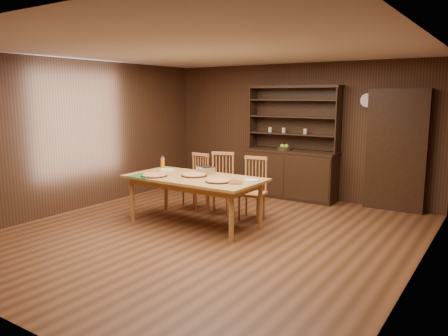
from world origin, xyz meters
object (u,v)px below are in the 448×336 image
Objects in this scene: dining_table at (194,181)px; chair_right at (254,186)px; chair_center at (221,180)px; china_hutch at (291,168)px; chair_left at (197,179)px; juice_bottle at (163,162)px.

chair_right is (0.59, 0.81, -0.15)m from dining_table.
chair_center is at bearing 167.72° from chair_right.
chair_right is at bearing -21.62° from chair_center.
china_hutch reaches higher than chair_right.
chair_left reaches higher than dining_table.
dining_table is at bearing -51.72° from chair_left.
chair_left is at bearing 124.39° from dining_table.
chair_right is 1.65m from juice_bottle.
juice_bottle is (-1.45, -2.09, 0.25)m from china_hutch.
dining_table is at bearing -102.29° from chair_center.
china_hutch is at bearing 60.46° from chair_left.
china_hutch is 2.12× the size of chair_center.
china_hutch is 2.51m from dining_table.
dining_table is 2.07× the size of chair_center.
chair_left is 4.67× the size of juice_bottle.
dining_table is at bearing -21.20° from juice_bottle.
china_hutch is 1.93m from chair_left.
chair_right is (0.11, -1.65, -0.06)m from china_hutch.
china_hutch is at bearing 85.75° from chair_right.
chair_left is at bearing 51.14° from juice_bottle.
chair_center reaches higher than chair_left.
chair_left is at bearing -123.43° from china_hutch.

